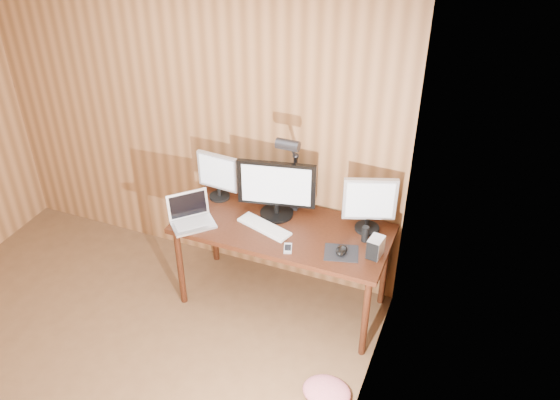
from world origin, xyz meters
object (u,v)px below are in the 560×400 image
Objects in this scene: monitor_right at (369,203)px; desk_lamp at (291,164)px; keyboard at (264,227)px; mouse at (342,250)px; monitor_center at (277,188)px; desk at (286,234)px; laptop at (191,216)px; speaker at (365,234)px; phone at (288,248)px; monitor_left at (218,175)px; hard_drive at (375,247)px.

desk_lamp is (-0.59, -0.03, 0.21)m from monitor_right.
mouse is (0.62, -0.07, 0.01)m from keyboard.
monitor_center is 0.69m from monitor_right.
desk is 0.56m from mouse.
speaker is at bearing -33.73° from laptop.
keyboard is at bearing 127.61° from phone.
monitor_center is 1.34× the size of monitor_right.
desk_lamp is (0.10, 0.04, 0.21)m from monitor_center.
monitor_right is 0.41m from mouse.
monitor_center is at bearing 142.21° from mouse.
desk_lamp is (0.12, 0.23, 0.44)m from keyboard.
mouse reaches higher than phone.
monitor_left reaches higher than desk.
monitor_center is at bearing 174.37° from hard_drive.
monitor_right is at bearing 60.70° from mouse.
hard_drive is at bearing -84.77° from monitor_right.
keyboard is at bearing -172.40° from hard_drive.
monitor_left is 0.58m from keyboard.
monitor_left reaches higher than laptop.
hard_drive reaches higher than keyboard.
speaker is 0.73m from desk_lamp.
desk is 13.74× the size of mouse.
mouse is 0.72m from desk_lamp.
desk is at bearing -23.03° from laptop.
keyboard is 3.84× the size of mouse.
desk_lamp reaches higher than laptop.
desk_lamp is (-0.61, 0.11, 0.39)m from speaker.
phone is (-0.46, -0.43, -0.23)m from monitor_right.
mouse is at bearing -120.01° from speaker.
desk is 0.38m from monitor_center.
laptop is at bearing -168.54° from speaker.
monitor_right is 3.72× the size of mouse.
desk_lamp is (-0.13, 0.40, 0.44)m from phone.
monitor_center reaches higher than monitor_right.
mouse is at bearing -46.78° from desk_lamp.
monitor_center is 0.49m from phone.
monitor_left reaches higher than keyboard.
hard_drive is 0.20× the size of desk_lamp.
mouse is 0.95× the size of speaker.
keyboard reaches higher than desk.
monitor_center reaches higher than desk.
desk is at bearing -105.10° from desk_lamp.
mouse is 0.95× the size of phone.
monitor_left is at bearing 162.40° from monitor_center.
hard_drive is (1.33, -0.25, -0.14)m from monitor_left.
monitor_right is at bearing -12.07° from desk_lamp.
desk is 3.58× the size of keyboard.
desk_lamp reaches higher than mouse.
laptop is at bearing 158.89° from phone.
hard_drive is at bearing 1.66° from mouse.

